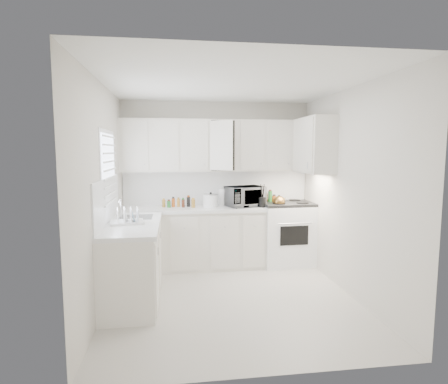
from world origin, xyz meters
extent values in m
plane|color=beige|center=(0.00, 0.00, 0.00)|extent=(3.20, 3.20, 0.00)
plane|color=white|center=(0.00, 0.00, 2.60)|extent=(3.20, 3.20, 0.00)
plane|color=beige|center=(0.00, 1.60, 1.30)|extent=(3.00, 0.00, 3.00)
plane|color=beige|center=(0.00, -1.60, 1.30)|extent=(3.00, 0.00, 3.00)
plane|color=beige|center=(-1.50, 0.00, 1.30)|extent=(0.00, 3.20, 3.20)
plane|color=beige|center=(1.50, 0.00, 1.30)|extent=(0.00, 3.20, 3.20)
cube|color=silver|center=(-0.39, 1.29, 0.93)|extent=(2.24, 0.64, 0.05)
cube|color=silver|center=(-1.19, 0.20, 0.93)|extent=(0.64, 1.62, 0.05)
cube|color=silver|center=(0.00, 1.59, 1.23)|extent=(2.98, 0.02, 0.55)
cube|color=silver|center=(-1.49, 0.20, 1.23)|extent=(0.02, 1.60, 0.55)
imported|color=gray|center=(0.41, 1.31, 1.14)|extent=(0.64, 0.47, 0.39)
cylinder|color=white|center=(0.07, 1.43, 1.08)|extent=(0.12, 0.12, 0.27)
cylinder|color=olive|center=(-0.85, 1.42, 1.02)|extent=(0.06, 0.06, 0.13)
cylinder|color=#246C28|center=(-0.78, 1.33, 1.02)|extent=(0.06, 0.06, 0.13)
cylinder|color=#BB5018|center=(-0.70, 1.42, 1.02)|extent=(0.06, 0.06, 0.13)
cylinder|color=gold|center=(-0.62, 1.33, 1.02)|extent=(0.06, 0.06, 0.13)
cylinder|color=#4E2516|center=(-0.55, 1.42, 1.02)|extent=(0.06, 0.06, 0.13)
cylinder|color=black|center=(-0.47, 1.33, 1.02)|extent=(0.06, 0.06, 0.13)
cylinder|color=olive|center=(-0.40, 1.42, 1.02)|extent=(0.06, 0.06, 0.13)
cylinder|color=#BB5018|center=(0.58, 1.46, 1.05)|extent=(0.06, 0.06, 0.19)
cylinder|color=gold|center=(0.64, 1.40, 1.05)|extent=(0.06, 0.06, 0.19)
cylinder|color=#4E2516|center=(0.69, 1.46, 1.05)|extent=(0.06, 0.06, 0.19)
cylinder|color=black|center=(0.74, 1.40, 1.05)|extent=(0.06, 0.06, 0.19)
cylinder|color=olive|center=(0.80, 1.46, 1.05)|extent=(0.06, 0.06, 0.19)
cylinder|color=#246C28|center=(0.85, 1.40, 1.05)|extent=(0.06, 0.06, 0.19)
cylinder|color=#BB5018|center=(0.91, 1.46, 1.05)|extent=(0.06, 0.06, 0.19)
camera|label=1|loc=(-0.68, -4.30, 1.82)|focal=29.27mm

